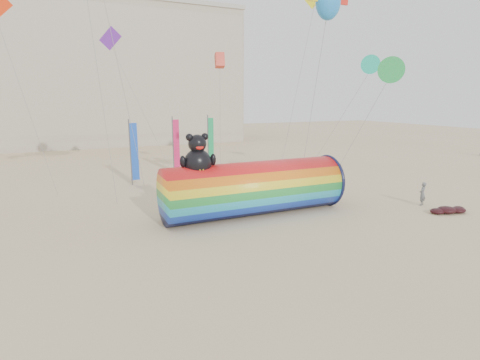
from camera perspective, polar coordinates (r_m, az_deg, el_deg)
name	(u,v)px	position (r m, az deg, el deg)	size (l,w,h in m)	color
ground	(243,232)	(19.45, 0.50, -7.91)	(160.00, 160.00, 0.00)	#CCB58C
hotel_building	(30,73)	(62.75, -29.31, 14.00)	(60.40, 15.40, 20.60)	#B7AD99
windsock_assembly	(254,187)	(21.97, 2.12, -1.05)	(10.84, 3.30, 5.00)	red
kite_handler	(422,194)	(26.72, 26.04, -1.90)	(0.55, 0.36, 1.51)	#5B5F63
fabric_bundle	(449,210)	(25.84, 29.18, -4.00)	(2.62, 1.35, 0.41)	#3C0A0F
festival_banners	(176,145)	(34.28, -9.70, 5.24)	(8.95, 5.34, 5.20)	#59595E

